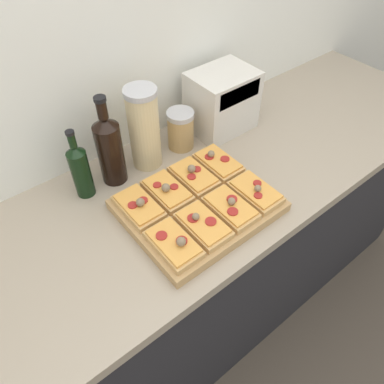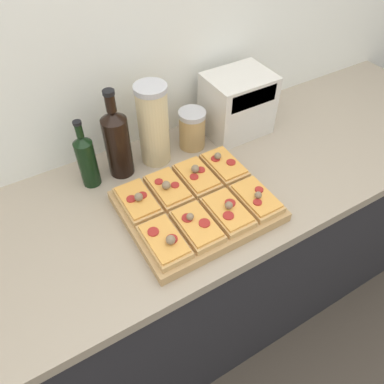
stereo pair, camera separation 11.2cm
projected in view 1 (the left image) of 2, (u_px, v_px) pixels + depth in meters
ground_plane at (216, 381)px, 1.69m from camera, size 12.00×12.00×0.00m
wall_back at (92, 66)px, 1.16m from camera, size 6.00×0.06×2.50m
kitchen_counter at (170, 278)px, 1.53m from camera, size 2.63×0.67×0.93m
cutting_board at (198, 206)px, 1.16m from camera, size 0.44×0.37×0.03m
pizza_slice_back_left at (139, 206)px, 1.12m from camera, size 0.10×0.17×0.05m
pizza_slice_back_midleft at (167, 191)px, 1.17m from camera, size 0.10×0.17×0.05m
pizza_slice_back_midright at (194, 176)px, 1.21m from camera, size 0.10×0.17×0.05m
pizza_slice_back_right at (218, 162)px, 1.26m from camera, size 0.10×0.17×0.05m
pizza_slice_front_left at (174, 243)px, 1.02m from camera, size 0.10×0.17×0.05m
pizza_slice_front_midleft at (203, 225)px, 1.07m from camera, size 0.10×0.17×0.05m
pizza_slice_front_midright at (231, 207)px, 1.12m from camera, size 0.10×0.17×0.05m
pizza_slice_front_right at (256, 192)px, 1.16m from camera, size 0.10×0.17×0.05m
olive_oil_bottle at (80, 170)px, 1.15m from camera, size 0.06×0.06×0.25m
wine_bottle at (110, 149)px, 1.18m from camera, size 0.08×0.08×0.31m
grain_jar_tall at (144, 129)px, 1.23m from camera, size 0.11×0.11×0.29m
grain_jar_short at (181, 130)px, 1.34m from camera, size 0.10×0.10×0.15m
toaster_oven at (222, 101)px, 1.40m from camera, size 0.26×0.18×0.23m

